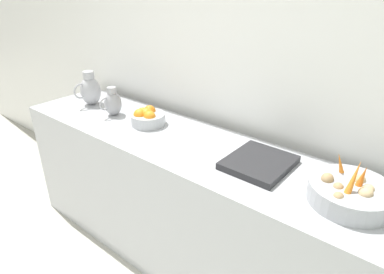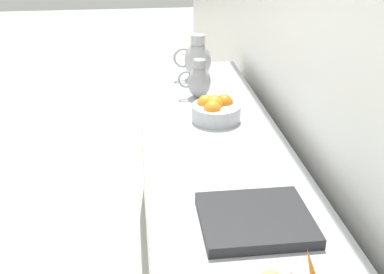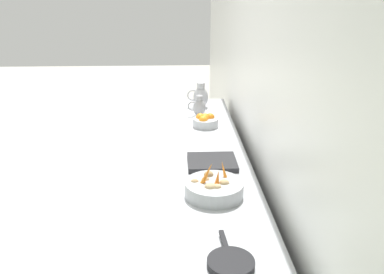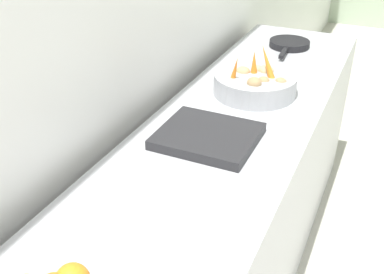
{
  "view_description": "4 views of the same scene",
  "coord_description": "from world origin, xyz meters",
  "views": [
    {
      "loc": [
        -0.2,
        0.9,
        1.78
      ],
      "look_at": [
        -1.41,
        -0.09,
        1.02
      ],
      "focal_mm": 31.39,
      "sensor_mm": 36.0,
      "label": 1
    },
    {
      "loc": [
        -1.22,
        1.45,
        1.8
      ],
      "look_at": [
        -1.41,
        -0.09,
        1.06
      ],
      "focal_mm": 45.86,
      "sensor_mm": 36.0,
      "label": 2
    },
    {
      "loc": [
        -1.31,
        2.9,
        2.11
      ],
      "look_at": [
        -1.43,
        -0.02,
        1.02
      ],
      "focal_mm": 39.1,
      "sensor_mm": 36.0,
      "label": 3
    },
    {
      "loc": [
        -1.03,
        -1.08,
        1.73
      ],
      "look_at": [
        -1.5,
        -0.05,
        1.08
      ],
      "focal_mm": 42.98,
      "sensor_mm": 36.0,
      "label": 4
    }
  ],
  "objects": [
    {
      "name": "vegetable_colander",
      "position": [
        -1.54,
        0.68,
        0.95
      ],
      "size": [
        0.35,
        0.35,
        0.22
      ],
      "color": "#9EA0A5",
      "rests_on": "prep_counter"
    },
    {
      "name": "counter_sink_basin",
      "position": [
        -1.56,
        0.23,
        0.92
      ],
      "size": [
        0.34,
        0.3,
        0.04
      ],
      "primitive_type": "cube",
      "color": "#232326",
      "rests_on": "prep_counter"
    },
    {
      "name": "prep_counter",
      "position": [
        -1.54,
        0.09,
        0.45
      ],
      "size": [
        0.6,
        3.19,
        0.9
      ],
      "primitive_type": "cube",
      "color": "#ADAFB5",
      "rests_on": "ground_plane"
    },
    {
      "name": "skillet_on_counter",
      "position": [
        -1.55,
        1.34,
        0.92
      ],
      "size": [
        0.22,
        0.36,
        0.03
      ],
      "color": "black",
      "rests_on": "prep_counter"
    }
  ]
}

